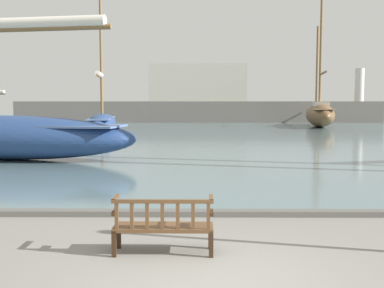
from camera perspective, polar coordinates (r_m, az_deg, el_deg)
ground_plane at (r=6.75m, az=2.76°, el=-16.20°), size 160.00×160.00×0.00m
harbor_water at (r=50.34m, az=0.76°, el=2.34°), size 100.00×80.00×0.08m
quay_edge_kerb at (r=10.41m, az=1.91°, el=-8.18°), size 40.00×0.30×0.12m
park_bench at (r=7.84m, az=-3.42°, el=-9.54°), size 1.60×0.53×0.92m
sailboat_mid_starboard at (r=21.08m, az=-21.47°, el=1.40°), size 11.68×4.68×15.90m
sailboat_far_starboard at (r=36.03m, az=-10.63°, el=2.64°), size 2.95×9.92×11.73m
sailboat_mid_port at (r=46.93m, az=14.89°, el=3.54°), size 3.96×13.28×13.52m
far_breakwater at (r=54.59m, az=0.93°, el=4.77°), size 41.16×2.40×6.62m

